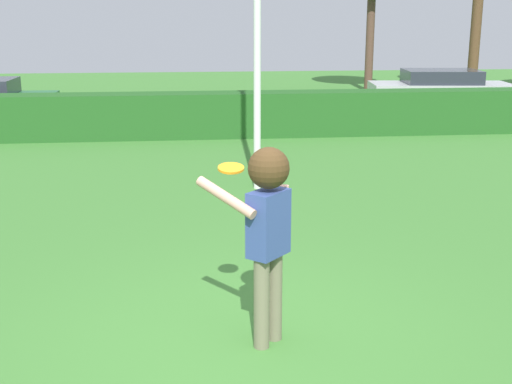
% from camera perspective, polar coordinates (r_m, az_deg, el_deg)
% --- Properties ---
extents(ground_plane, '(60.00, 60.00, 0.00)m').
position_cam_1_polar(ground_plane, '(6.27, -1.05, -12.63)').
color(ground_plane, '#407C32').
extents(person, '(0.83, 0.48, 1.80)m').
position_cam_1_polar(person, '(5.86, 0.98, -2.31)').
color(person, '#726D54').
rests_on(person, ground).
extents(frisbee, '(0.24, 0.24, 0.06)m').
position_cam_1_polar(frisbee, '(6.13, -2.11, 2.01)').
color(frisbee, orange).
extents(hedge_row, '(26.44, 0.90, 1.06)m').
position_cam_1_polar(hedge_row, '(16.51, -4.44, 6.47)').
color(hedge_row, '#22561F').
rests_on(hedge_row, ground).
extents(parked_car_silver, '(4.36, 2.18, 1.25)m').
position_cam_1_polar(parked_car_silver, '(21.68, 15.22, 8.38)').
color(parked_car_silver, '#B7B7BC').
rests_on(parked_car_silver, ground).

